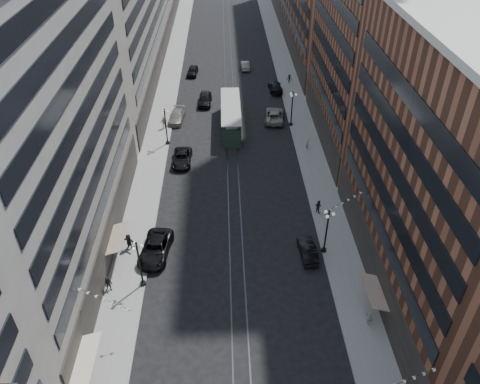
{
  "coord_description": "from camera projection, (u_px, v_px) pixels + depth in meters",
  "views": [
    {
      "loc": [
        -0.92,
        -3.67,
        34.28
      ],
      "look_at": [
        0.53,
        36.22,
        5.0
      ],
      "focal_mm": 35.0,
      "sensor_mm": 36.0,
      "label": 1
    }
  ],
  "objects": [
    {
      "name": "ground",
      "position": [
        231.0,
        127.0,
        71.61
      ],
      "size": [
        220.0,
        220.0,
        0.0
      ],
      "primitive_type": "plane",
      "color": "black",
      "rests_on": "ground"
    },
    {
      "name": "sidewalk_west",
      "position": [
        165.0,
        99.0,
        79.3
      ],
      "size": [
        4.0,
        180.0,
        0.15
      ],
      "primitive_type": "cube",
      "color": "gray",
      "rests_on": "ground"
    },
    {
      "name": "sidewalk_east",
      "position": [
        294.0,
        97.0,
        79.95
      ],
      "size": [
        4.0,
        180.0,
        0.15
      ],
      "primitive_type": "cube",
      "color": "gray",
      "rests_on": "ground"
    },
    {
      "name": "rail_west",
      "position": [
        226.0,
        99.0,
        79.64
      ],
      "size": [
        0.12,
        180.0,
        0.02
      ],
      "primitive_type": "cube",
      "color": "#2D2D33",
      "rests_on": "ground"
    },
    {
      "name": "rail_east",
      "position": [
        234.0,
        99.0,
        79.68
      ],
      "size": [
        0.12,
        180.0,
        0.02
      ],
      "primitive_type": "cube",
      "color": "#2D2D33",
      "rests_on": "ground"
    },
    {
      "name": "building_west_mid",
      "position": [
        42.0,
        135.0,
        41.08
      ],
      "size": [
        8.0,
        36.0,
        28.0
      ],
      "primitive_type": "cube",
      "color": "gray",
      "rests_on": "ground"
    },
    {
      "name": "building_east_mid",
      "position": [
        439.0,
        178.0,
        39.23
      ],
      "size": [
        8.0,
        30.0,
        24.0
      ],
      "primitive_type": "cube",
      "color": "brown",
      "rests_on": "ground"
    },
    {
      "name": "lamppost_sw_far",
      "position": [
        139.0,
        262.0,
        43.72
      ],
      "size": [
        1.03,
        1.14,
        5.52
      ],
      "color": "black",
      "rests_on": "sidewalk_west"
    },
    {
      "name": "lamppost_sw_mid",
      "position": [
        166.0,
        125.0,
        65.48
      ],
      "size": [
        1.03,
        1.14,
        5.52
      ],
      "color": "black",
      "rests_on": "sidewalk_west"
    },
    {
      "name": "lamppost_se_far",
      "position": [
        327.0,
        230.0,
        47.49
      ],
      "size": [
        1.03,
        1.14,
        5.52
      ],
      "color": "black",
      "rests_on": "sidewalk_east"
    },
    {
      "name": "lamppost_se_mid",
      "position": [
        292.0,
        107.0,
        70.05
      ],
      "size": [
        1.03,
        1.14,
        5.52
      ],
      "color": "black",
      "rests_on": "sidewalk_east"
    },
    {
      "name": "streetcar",
      "position": [
        231.0,
        117.0,
        70.57
      ],
      "size": [
        2.87,
        12.98,
        3.59
      ],
      "color": "#22362A",
      "rests_on": "ground"
    },
    {
      "name": "car_2",
      "position": [
        156.0,
        249.0,
        48.51
      ],
      "size": [
        3.56,
        6.4,
        1.69
      ],
      "primitive_type": "imported",
      "rotation": [
        0.0,
        0.0,
        -0.13
      ],
      "color": "black",
      "rests_on": "ground"
    },
    {
      "name": "pedestrian_2",
      "position": [
        108.0,
        284.0,
        44.34
      ],
      "size": [
        0.85,
        0.51,
        1.7
      ],
      "primitive_type": "imported",
      "rotation": [
        0.0,
        0.0,
        -0.07
      ],
      "color": "black",
      "rests_on": "sidewalk_west"
    },
    {
      "name": "pedestrian_4",
      "position": [
        369.0,
        318.0,
        41.24
      ],
      "size": [
        0.65,
        0.96,
        1.49
      ],
      "primitive_type": "imported",
      "rotation": [
        0.0,
        0.0,
        1.88
      ],
      "color": "beige",
      "rests_on": "sidewalk_east"
    },
    {
      "name": "car_7",
      "position": [
        182.0,
        158.0,
        62.93
      ],
      "size": [
        2.57,
        5.37,
        1.48
      ],
      "primitive_type": "imported",
      "rotation": [
        0.0,
        0.0,
        -0.02
      ],
      "color": "black",
      "rests_on": "ground"
    },
    {
      "name": "car_8",
      "position": [
        177.0,
        117.0,
        72.69
      ],
      "size": [
        2.6,
        5.44,
        1.53
      ],
      "primitive_type": "imported",
      "rotation": [
        0.0,
        0.0,
        -0.09
      ],
      "color": "slate",
      "rests_on": "ground"
    },
    {
      "name": "car_9",
      "position": [
        192.0,
        71.0,
        87.71
      ],
      "size": [
        2.23,
        4.65,
        1.53
      ],
      "primitive_type": "imported",
      "rotation": [
        0.0,
        0.0,
        -0.1
      ],
      "color": "black",
      "rests_on": "ground"
    },
    {
      "name": "car_10",
      "position": [
        308.0,
        250.0,
        48.49
      ],
      "size": [
        1.77,
        4.48,
        1.45
      ],
      "primitive_type": "imported",
      "rotation": [
        0.0,
        0.0,
        3.2
      ],
      "color": "black",
      "rests_on": "ground"
    },
    {
      "name": "car_11",
      "position": [
        275.0,
        115.0,
        72.9
      ],
      "size": [
        3.57,
        6.39,
        1.69
      ],
      "primitive_type": "imported",
      "rotation": [
        0.0,
        0.0,
        3.01
      ],
      "color": "gray",
      "rests_on": "ground"
    },
    {
      "name": "car_12",
      "position": [
        275.0,
        87.0,
        81.77
      ],
      "size": [
        2.36,
        5.35,
        1.53
      ],
      "primitive_type": "imported",
      "rotation": [
        0.0,
        0.0,
        3.18
      ],
      "color": "black",
      "rests_on": "ground"
    },
    {
      "name": "car_13",
      "position": [
        205.0,
        99.0,
        77.5
      ],
      "size": [
        2.37,
        5.32,
        1.78
      ],
      "primitive_type": "imported",
      "rotation": [
        0.0,
        0.0,
        -0.05
      ],
      "color": "black",
      "rests_on": "ground"
    },
    {
      "name": "car_14",
      "position": [
        245.0,
        65.0,
        90.09
      ],
      "size": [
        1.66,
        4.4,
        1.44
      ],
      "primitive_type": "imported",
      "rotation": [
        0.0,
        0.0,
        3.17
      ],
      "color": "gray",
      "rests_on": "ground"
    },
    {
      "name": "pedestrian_5",
      "position": [
        129.0,
        242.0,
        49.04
      ],
      "size": [
        1.77,
        1.12,
        1.85
      ],
      "primitive_type": "imported",
      "rotation": [
        0.0,
        0.0,
        -0.4
      ],
      "color": "black",
      "rests_on": "sidewalk_west"
    },
    {
      "name": "pedestrian_6",
      "position": [
        164.0,
        122.0,
        70.45
      ],
      "size": [
        1.17,
        0.71,
        1.86
      ],
      "primitive_type": "imported",
      "rotation": [
        0.0,
        0.0,
        3.35
      ],
      "color": "#A19885",
      "rests_on": "sidewalk_west"
    },
    {
      "name": "pedestrian_7",
      "position": [
        318.0,
        206.0,
        54.09
      ],
      "size": [
        0.86,
        0.85,
        1.61
      ],
      "primitive_type": "imported",
      "rotation": [
        0.0,
        0.0,
        2.37
      ],
      "color": "black",
      "rests_on": "sidewalk_east"
    },
    {
      "name": "pedestrian_8",
      "position": [
        307.0,
        144.0,
        65.59
      ],
      "size": [
        0.69,
        0.69,
        1.61
      ],
      "primitive_type": "imported",
      "rotation": [
        0.0,
        0.0,
        3.92
      ],
      "color": "#B6A996",
      "rests_on": "sidewalk_east"
    },
    {
      "name": "pedestrian_9",
      "position": [
        289.0,
        79.0,
        84.29
      ],
      "size": [
        1.08,
        0.66,
        1.55
      ],
      "primitive_type": "imported",
      "rotation": [
        0.0,
        0.0,
        -0.26
      ],
      "color": "black",
      "rests_on": "sidewalk_east"
    }
  ]
}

